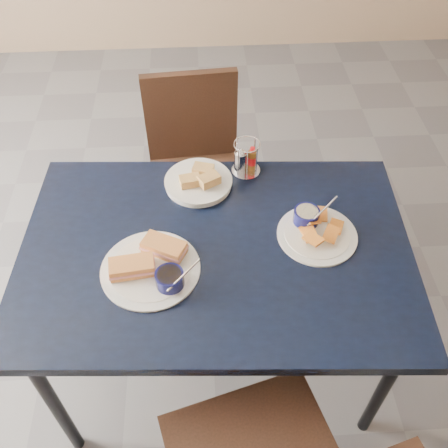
{
  "coord_description": "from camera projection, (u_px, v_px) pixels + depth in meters",
  "views": [
    {
      "loc": [
        -0.02,
        -1.3,
        2.04
      ],
      "look_at": [
        0.05,
        -0.2,
        0.82
      ],
      "focal_mm": 40.0,
      "sensor_mm": 36.0,
      "label": 1
    }
  ],
  "objects": [
    {
      "name": "ground",
      "position": [
        211.0,
        308.0,
        2.39
      ],
      "size": [
        6.0,
        6.0,
        0.0
      ],
      "primitive_type": "plane",
      "color": "#55545A",
      "rests_on": "ground"
    },
    {
      "name": "sandwich_plate",
      "position": [
        153.0,
        266.0,
        1.59
      ],
      "size": [
        0.33,
        0.32,
        0.12
      ],
      "color": "white",
      "rests_on": "dining_table"
    },
    {
      "name": "bread_basket",
      "position": [
        199.0,
        181.0,
        1.86
      ],
      "size": [
        0.25,
        0.25,
        0.07
      ],
      "color": "white",
      "rests_on": "dining_table"
    },
    {
      "name": "condiment_caddy",
      "position": [
        245.0,
        160.0,
        1.88
      ],
      "size": [
        0.11,
        0.11,
        0.14
      ],
      "color": "silver",
      "rests_on": "dining_table"
    },
    {
      "name": "chair_far",
      "position": [
        196.0,
        157.0,
        2.34
      ],
      "size": [
        0.45,
        0.44,
        0.9
      ],
      "color": "black",
      "rests_on": "ground"
    },
    {
      "name": "dining_table",
      "position": [
        216.0,
        258.0,
        1.71
      ],
      "size": [
        1.36,
        0.95,
        0.75
      ],
      "color": "black",
      "rests_on": "ground"
    },
    {
      "name": "plantain_plate",
      "position": [
        314.0,
        228.0,
        1.7
      ],
      "size": [
        0.27,
        0.27,
        0.12
      ],
      "color": "white",
      "rests_on": "dining_table"
    }
  ]
}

